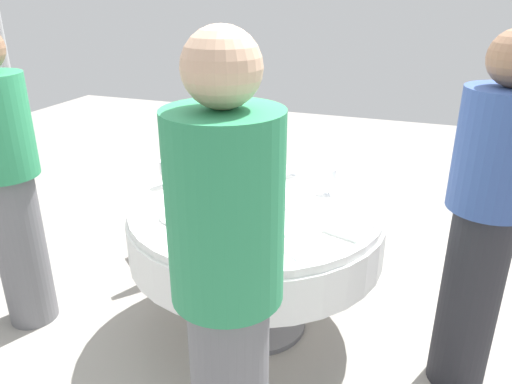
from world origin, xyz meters
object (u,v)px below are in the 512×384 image
object	(u,v)px
bottle_amber_right	(202,172)
chair_left	(191,189)
plate_front	(220,176)
bottle_clear_south	(234,181)
wine_glass_mid	(166,168)
bottle_brown_north	(245,161)
wine_glass_inner	(241,236)
person_right	(7,180)
dining_table	(256,231)
plate_far	(302,202)
plate_outer	(184,215)
wine_glass_left	(330,176)
person_north	(485,220)
person_east	(228,298)
wine_glass_south	(296,158)
plate_rear	(274,225)
bottle_clear_east	(260,186)

from	to	relation	value
bottle_amber_right	chair_left	xyz separation A→B (m)	(-0.58, -0.39, -0.37)
plate_front	chair_left	xyz separation A→B (m)	(-0.26, -0.34, -0.23)
bottle_clear_south	wine_glass_mid	size ratio (longest dim) A/B	2.06
bottle_brown_north	chair_left	distance (m)	0.71
wine_glass_inner	person_right	size ratio (longest dim) A/B	0.09
plate_front	wine_glass_mid	bearing A→B (deg)	-45.79
wine_glass_mid	wine_glass_inner	xyz separation A→B (m)	(0.62, 0.69, 0.01)
dining_table	bottle_amber_right	world-z (taller)	bottle_amber_right
plate_far	plate_outer	bearing A→B (deg)	-54.59
wine_glass_left	person_north	bearing A→B (deg)	65.60
dining_table	person_right	bearing A→B (deg)	-72.75
bottle_clear_south	wine_glass_mid	distance (m)	0.48
wine_glass_mid	wine_glass_inner	distance (m)	0.93
person_east	person_right	xyz separation A→B (m)	(-0.61, -1.50, -0.03)
plate_front	person_north	size ratio (longest dim) A/B	0.14
plate_outer	plate_front	bearing A→B (deg)	-174.08
dining_table	plate_far	xyz separation A→B (m)	(-0.10, 0.22, 0.16)
dining_table	wine_glass_left	size ratio (longest dim) A/B	9.10
bottle_brown_north	person_north	distance (m)	1.25
wine_glass_mid	chair_left	xyz separation A→B (m)	(-0.48, -0.11, -0.32)
bottle_clear_south	person_east	world-z (taller)	person_east
plate_front	chair_left	bearing A→B (deg)	-127.77
bottle_amber_right	person_east	bearing A→B (deg)	29.76
plate_front	person_east	bearing A→B (deg)	25.11
bottle_brown_north	wine_glass_south	bearing A→B (deg)	138.81
wine_glass_south	plate_rear	size ratio (longest dim) A/B	0.60
bottle_clear_east	wine_glass_left	size ratio (longest dim) A/B	1.75
bottle_clear_east	plate_far	bearing A→B (deg)	124.78
bottle_clear_east	plate_outer	size ratio (longest dim) A/B	1.08
person_east	bottle_brown_north	bearing A→B (deg)	-86.33
bottle_clear_east	plate_rear	bearing A→B (deg)	36.66
dining_table	wine_glass_left	world-z (taller)	wine_glass_left
wine_glass_south	chair_left	xyz separation A→B (m)	(-0.07, -0.74, -0.33)
chair_left	bottle_clear_south	bearing A→B (deg)	-96.93
plate_front	bottle_brown_north	bearing A→B (deg)	71.90
bottle_brown_north	plate_outer	bearing A→B (deg)	-14.54
bottle_clear_south	plate_far	xyz separation A→B (m)	(-0.15, 0.32, -0.13)
plate_far	plate_front	distance (m)	0.59
wine_glass_mid	plate_front	distance (m)	0.33
bottle_clear_east	bottle_brown_north	bearing A→B (deg)	-145.93
bottle_amber_right	wine_glass_inner	size ratio (longest dim) A/B	2.20
dining_table	person_north	size ratio (longest dim) A/B	0.80
wine_glass_inner	person_east	size ratio (longest dim) A/B	0.09
dining_table	wine_glass_south	distance (m)	0.56
plate_front	person_right	world-z (taller)	person_right
bottle_clear_south	wine_glass_south	size ratio (longest dim) A/B	2.04
wine_glass_mid	plate_outer	xyz separation A→B (m)	(0.34, 0.28, -0.09)
dining_table	wine_glass_left	bearing A→B (deg)	130.15
wine_glass_mid	plate_rear	distance (m)	0.79
bottle_amber_right	plate_far	world-z (taller)	bottle_amber_right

